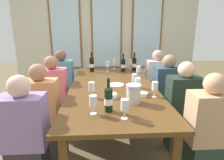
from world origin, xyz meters
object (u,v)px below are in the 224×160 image
object	(u,v)px
white_plate_0	(116,85)
seated_person_4	(63,83)
tasting_bowl_0	(111,95)
seated_person_0	(42,114)
wine_bottle_0	(109,99)
metal_pitcher	(133,94)
wine_bottle_1	(92,64)
seated_person_3	(167,94)
wine_bottle_3	(134,64)
tasting_bowl_1	(143,94)
wine_glass_0	(131,63)
wine_glass_7	(138,83)
seated_person_6	(26,139)
wine_glass_6	(135,78)
wine_glass_5	(114,63)
wine_glass_9	(92,87)
seated_person_1	(182,109)
seated_person_2	(54,96)
wine_glass_4	(155,86)
dining_table	(113,91)
wine_glass_1	(108,65)
wine_glass_8	(125,106)
seated_person_7	(207,134)
wine_glass_3	(139,70)
seated_person_5	(156,83)
wine_glass_2	(93,102)

from	to	relation	value
white_plate_0	seated_person_4	distance (m)	1.24
tasting_bowl_0	seated_person_0	xyz separation A→B (m)	(-0.79, 0.07, -0.24)
wine_bottle_0	metal_pitcher	bearing A→B (deg)	37.05
white_plate_0	wine_bottle_1	distance (m)	0.91
seated_person_3	seated_person_0	bearing A→B (deg)	-159.93
seated_person_3	wine_bottle_3	bearing A→B (deg)	122.34
tasting_bowl_1	seated_person_4	distance (m)	1.73
wine_glass_0	wine_glass_7	distance (m)	1.31
white_plate_0	seated_person_6	size ratio (longest dim) A/B	0.19
metal_pitcher	wine_glass_6	distance (m)	0.52
wine_glass_5	wine_glass_6	xyz separation A→B (m)	(0.18, -1.12, 0.00)
wine_glass_9	seated_person_1	distance (m)	1.13
seated_person_2	metal_pitcher	bearing A→B (deg)	-38.95
seated_person_0	seated_person_6	xyz separation A→B (m)	(0.00, -0.49, 0.00)
wine_glass_4	seated_person_0	size ratio (longest dim) A/B	0.16
dining_table	seated_person_2	xyz separation A→B (m)	(-0.83, 0.25, -0.15)
metal_pitcher	wine_glass_5	world-z (taller)	metal_pitcher
wine_glass_1	wine_bottle_0	bearing A→B (deg)	-91.80
wine_glass_9	seated_person_3	size ratio (longest dim) A/B	0.16
wine_bottle_1	wine_glass_6	bearing A→B (deg)	-57.84
metal_pitcher	wine_glass_8	distance (m)	0.38
wine_glass_0	seated_person_2	xyz separation A→B (m)	(-1.23, -0.80, -0.33)
seated_person_2	seated_person_7	xyz separation A→B (m)	(1.65, -1.11, 0.00)
wine_glass_0	wine_glass_9	bearing A→B (deg)	-114.31
tasting_bowl_1	tasting_bowl_0	bearing A→B (deg)	-176.26
wine_bottle_3	wine_glass_8	distance (m)	1.85
wine_bottle_0	wine_glass_3	distance (m)	1.30
wine_glass_7	seated_person_4	bearing A→B (deg)	133.48
wine_glass_8	wine_bottle_0	bearing A→B (deg)	129.40
tasting_bowl_0	seated_person_5	distance (m)	1.53
tasting_bowl_1	seated_person_1	distance (m)	0.57
wine_bottle_0	wine_bottle_1	size ratio (longest dim) A/B	0.94
wine_glass_6	wine_glass_9	distance (m)	0.63
wine_glass_3	seated_person_6	distance (m)	1.81
wine_glass_2	dining_table	bearing A→B (deg)	74.81
tasting_bowl_0	seated_person_4	bearing A→B (deg)	121.02
seated_person_2	seated_person_4	distance (m)	0.65
tasting_bowl_1	seated_person_7	size ratio (longest dim) A/B	0.10
wine_glass_6	wine_glass_2	bearing A→B (deg)	-123.14
wine_glass_8	seated_person_6	xyz separation A→B (m)	(-0.87, 0.09, -0.33)
white_plate_0	wine_glass_6	bearing A→B (deg)	-23.49
seated_person_1	seated_person_2	size ratio (longest dim) A/B	1.00
wine_bottle_0	wine_glass_6	world-z (taller)	wine_bottle_0
wine_glass_1	wine_glass_6	distance (m)	0.99
white_plate_0	metal_pitcher	bearing A→B (deg)	-78.26
seated_person_2	wine_glass_2	bearing A→B (deg)	-60.22
seated_person_1	seated_person_7	bearing A→B (deg)	-90.00
metal_pitcher	seated_person_5	xyz separation A→B (m)	(0.65, 1.39, -0.31)
dining_table	wine_glass_8	xyz separation A→B (m)	(0.04, -0.92, 0.18)
wine_bottle_0	tasting_bowl_0	bearing A→B (deg)	82.50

